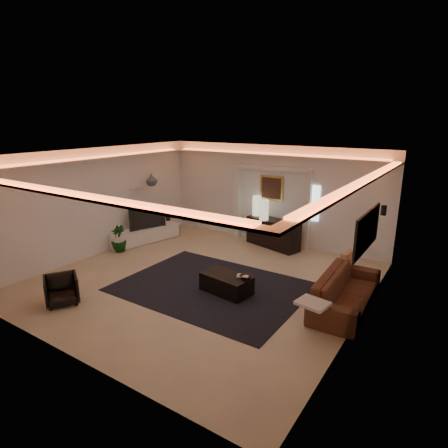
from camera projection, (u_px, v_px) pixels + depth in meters
The scene contains 33 objects.
floor at pixel (203, 280), 8.80m from camera, with size 7.00×7.00×0.00m, color #D3B884.
ceiling at pixel (201, 154), 8.02m from camera, with size 7.00×7.00×0.00m, color white.
wall_back at pixel (272, 194), 11.22m from camera, with size 7.00×7.00×0.00m, color white.
wall_front at pixel (61, 272), 5.59m from camera, with size 7.00×7.00×0.00m, color white.
wall_left at pixel (98, 202), 10.26m from camera, with size 7.00×7.00×0.00m, color white.
wall_right at pixel (363, 249), 6.56m from camera, with size 7.00×7.00×0.00m, color white.
cove_soffit at pixel (201, 168), 8.09m from camera, with size 7.00×7.00×0.04m, color silver.
daylight_slit at pixel (315, 203), 10.52m from camera, with size 0.25×0.03×1.00m, color white.
area_rug at pixel (212, 287), 8.43m from camera, with size 4.00×3.00×0.01m, color black.
pilaster_left at pixel (237, 202), 11.85m from camera, with size 0.22×0.20×2.20m, color silver.
pilaster_right at pixel (306, 212), 10.63m from camera, with size 0.22×0.20×2.20m, color silver.
alcove_header at pixel (271, 168), 10.93m from camera, with size 2.52×0.20×0.12m, color silver.
painting_frame at pixel (272, 188), 11.15m from camera, with size 0.74×0.04×0.74m, color tan.
painting_canvas at pixel (271, 188), 11.13m from camera, with size 0.62×0.02×0.62m, color #4C2D1E.
art_panel_frame at pixel (367, 231), 6.75m from camera, with size 0.04×1.64×0.74m, color black.
art_panel_gold at pixel (366, 231), 6.76m from camera, with size 0.02×1.50×0.62m, color tan.
wall_sconce at pixel (384, 210), 8.33m from camera, with size 0.12×0.12×0.22m, color black.
wall_niche at pixel (137, 187), 11.30m from camera, with size 0.10×0.55×0.04m, color silver.
console at pixel (273, 234), 10.98m from camera, with size 1.66×0.52×0.83m, color black.
lamp_left at pixel (257, 206), 11.31m from camera, with size 0.27×0.27×0.59m, color beige.
lamp_right at pixel (264, 211), 10.79m from camera, with size 0.26×0.26×0.58m, color beige.
media_ledge at pixel (144, 235), 11.44m from camera, with size 0.55×2.22×0.42m, color white.
tv at pixel (146, 216), 11.37m from camera, with size 0.15×1.16×0.67m, color black.
figurine at pixel (168, 214), 12.21m from camera, with size 0.15×0.15×0.40m, color #311D14.
ginger_jar at pixel (152, 180), 11.35m from camera, with size 0.34×0.34×0.36m, color #465D6C.
plant at pixel (119, 239), 10.60m from camera, with size 0.42×0.42×0.74m, color #0C340B.
sofa at pixel (346, 291), 7.47m from camera, with size 0.91×2.34×0.68m, color #3E2012.
throw_blanket at pixel (313, 303), 6.54m from camera, with size 0.52×0.43×0.06m, color white.
throw_pillow at pixel (347, 262), 8.44m from camera, with size 0.14×0.46×0.46m, color tan.
coffee_table at pixel (226, 284), 8.13m from camera, with size 1.08×0.59×0.40m, color black.
bowl at pixel (246, 277), 7.91m from camera, with size 0.26×0.26×0.06m, color black.
magazine at pixel (243, 276), 7.99m from camera, with size 0.24×0.17×0.03m, color beige.
armchair at pixel (62, 290), 7.63m from camera, with size 0.63×0.65×0.59m, color #2F2821.
Camera 1 is at (4.87, -6.51, 3.65)m, focal length 30.23 mm.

